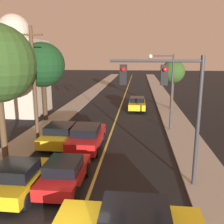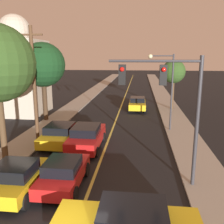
{
  "view_description": "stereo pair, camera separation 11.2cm",
  "coord_description": "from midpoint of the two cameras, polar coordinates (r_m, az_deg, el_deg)",
  "views": [
    {
      "loc": [
        2.13,
        -6.6,
        6.18
      ],
      "look_at": [
        0.0,
        13.38,
        1.6
      ],
      "focal_mm": 40.0,
      "sensor_mm": 36.0,
      "label": 1
    },
    {
      "loc": [
        2.24,
        -6.59,
        6.18
      ],
      "look_at": [
        0.0,
        13.38,
        1.6
      ],
      "focal_mm": 40.0,
      "sensor_mm": 36.0,
      "label": 2
    }
  ],
  "objects": [
    {
      "name": "tree_left_far",
      "position": [
        24.16,
        -15.39,
        10.32
      ],
      "size": [
        4.08,
        4.08,
        7.26
      ],
      "color": "#3D2B1C",
      "rests_on": "ground"
    },
    {
      "name": "car_near_lane_front",
      "position": [
        12.36,
        -10.75,
        -13.49
      ],
      "size": [
        1.85,
        3.9,
        1.43
      ],
      "color": "red",
      "rests_on": "ground"
    },
    {
      "name": "sidewalk_left",
      "position": [
        43.76,
        -4.08,
        4.76
      ],
      "size": [
        2.5,
        80.0,
        0.12
      ],
      "color": "#9E998E",
      "rests_on": "ground"
    },
    {
      "name": "utility_pole_left",
      "position": [
        18.23,
        -17.21,
        6.3
      ],
      "size": [
        1.6,
        0.24,
        8.0
      ],
      "color": "#513823",
      "rests_on": "ground"
    },
    {
      "name": "domed_building_left",
      "position": [
        28.45,
        -20.61,
        8.69
      ],
      "size": [
        5.29,
        5.29,
        10.26
      ],
      "color": "#BCB29E",
      "rests_on": "ground"
    },
    {
      "name": "tree_right_near",
      "position": [
        29.34,
        14.01,
        8.86
      ],
      "size": [
        2.64,
        2.64,
        5.59
      ],
      "color": "#4C3823",
      "rests_on": "ground"
    },
    {
      "name": "car_outer_lane_front",
      "position": [
        12.44,
        -20.74,
        -13.85
      ],
      "size": [
        2.05,
        3.81,
        1.49
      ],
      "color": "gold",
      "rests_on": "ground"
    },
    {
      "name": "streetlamp_right",
      "position": [
        20.64,
        12.3,
        6.98
      ],
      "size": [
        2.06,
        0.36,
        6.17
      ],
      "color": "#333338",
      "rests_on": "ground"
    },
    {
      "name": "car_near_lane_second",
      "position": [
        17.02,
        -5.62,
        -5.6
      ],
      "size": [
        2.02,
        4.78,
        1.61
      ],
      "color": "red",
      "rests_on": "ground"
    },
    {
      "name": "road_surface",
      "position": [
        43.1,
        3.44,
        4.58
      ],
      "size": [
        8.94,
        80.0,
        0.01
      ],
      "color": "black",
      "rests_on": "ground"
    },
    {
      "name": "traffic_signal_mast",
      "position": [
        11.53,
        13.21,
        3.76
      ],
      "size": [
        4.13,
        0.42,
        6.07
      ],
      "color": "#333338",
      "rests_on": "ground"
    },
    {
      "name": "sidewalk_right",
      "position": [
        43.18,
        11.07,
        4.45
      ],
      "size": [
        2.5,
        80.0,
        0.12
      ],
      "color": "#9E998E",
      "rests_on": "ground"
    },
    {
      "name": "car_far_oncoming",
      "position": [
        28.68,
        5.95,
        1.92
      ],
      "size": [
        1.96,
        4.17,
        1.5
      ],
      "rotation": [
        0.0,
        0.0,
        3.14
      ],
      "color": "gold",
      "rests_on": "ground"
    },
    {
      "name": "car_outer_lane_second",
      "position": [
        17.96,
        -11.47,
        -4.9
      ],
      "size": [
        2.12,
        4.48,
        1.5
      ],
      "color": "gold",
      "rests_on": "ground"
    }
  ]
}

